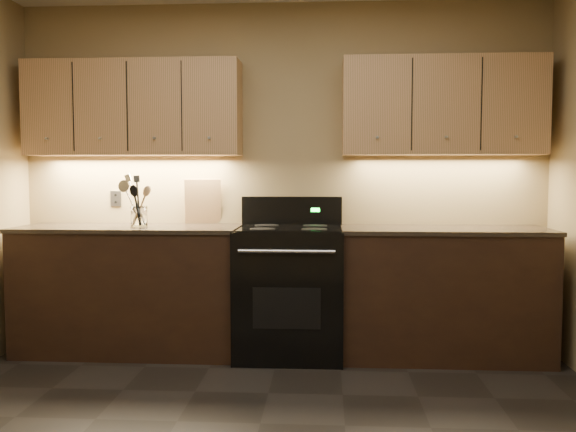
# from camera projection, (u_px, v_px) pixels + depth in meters

# --- Properties ---
(wall_back) EXTENTS (4.00, 0.04, 2.60)m
(wall_back) POSITION_uv_depth(u_px,v_px,m) (282.00, 175.00, 4.67)
(wall_back) COLOR tan
(wall_back) RESTS_ON ground
(counter_left) EXTENTS (1.62, 0.62, 0.93)m
(counter_left) POSITION_uv_depth(u_px,v_px,m) (130.00, 289.00, 4.49)
(counter_left) COLOR black
(counter_left) RESTS_ON ground
(counter_right) EXTENTS (1.46, 0.62, 0.93)m
(counter_right) POSITION_uv_depth(u_px,v_px,m) (443.00, 293.00, 4.35)
(counter_right) COLOR black
(counter_right) RESTS_ON ground
(stove) EXTENTS (0.76, 0.68, 1.14)m
(stove) POSITION_uv_depth(u_px,v_px,m) (290.00, 289.00, 4.40)
(stove) COLOR black
(stove) RESTS_ON ground
(upper_cab_left) EXTENTS (1.60, 0.30, 0.70)m
(upper_cab_left) POSITION_uv_depth(u_px,v_px,m) (134.00, 109.00, 4.55)
(upper_cab_left) COLOR tan
(upper_cab_left) RESTS_ON wall_back
(upper_cab_right) EXTENTS (1.44, 0.30, 0.70)m
(upper_cab_right) POSITION_uv_depth(u_px,v_px,m) (443.00, 106.00, 4.41)
(upper_cab_right) COLOR tan
(upper_cab_right) RESTS_ON wall_back
(outlet_plate) EXTENTS (0.08, 0.01, 0.12)m
(outlet_plate) POSITION_uv_depth(u_px,v_px,m) (116.00, 199.00, 4.75)
(outlet_plate) COLOR #B2B5BA
(outlet_plate) RESTS_ON wall_back
(utensil_crock) EXTENTS (0.15, 0.15, 0.15)m
(utensil_crock) POSITION_uv_depth(u_px,v_px,m) (139.00, 217.00, 4.41)
(utensil_crock) COLOR white
(utensil_crock) RESTS_ON counter_left
(cutting_board) EXTENTS (0.28, 0.12, 0.35)m
(cutting_board) POSITION_uv_depth(u_px,v_px,m) (203.00, 201.00, 4.68)
(cutting_board) COLOR tan
(cutting_board) RESTS_ON counter_left
(wooden_spoon) EXTENTS (0.16, 0.10, 0.30)m
(wooden_spoon) POSITION_uv_depth(u_px,v_px,m) (134.00, 204.00, 4.40)
(wooden_spoon) COLOR tan
(wooden_spoon) RESTS_ON utensil_crock
(black_spoon) EXTENTS (0.09, 0.15, 0.30)m
(black_spoon) POSITION_uv_depth(u_px,v_px,m) (140.00, 204.00, 4.41)
(black_spoon) COLOR black
(black_spoon) RESTS_ON utensil_crock
(black_turner) EXTENTS (0.15, 0.21, 0.39)m
(black_turner) POSITION_uv_depth(u_px,v_px,m) (140.00, 198.00, 4.37)
(black_turner) COLOR black
(black_turner) RESTS_ON utensil_crock
(steel_spatula) EXTENTS (0.22, 0.11, 0.41)m
(steel_spatula) POSITION_uv_depth(u_px,v_px,m) (143.00, 197.00, 4.42)
(steel_spatula) COLOR silver
(steel_spatula) RESTS_ON utensil_crock
(steel_skimmer) EXTENTS (0.25, 0.16, 0.35)m
(steel_skimmer) POSITION_uv_depth(u_px,v_px,m) (142.00, 201.00, 4.40)
(steel_skimmer) COLOR silver
(steel_skimmer) RESTS_ON utensil_crock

